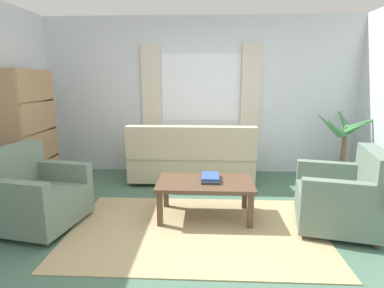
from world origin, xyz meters
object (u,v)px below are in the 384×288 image
(armchair_left, at_px, (34,195))
(potted_plant, at_px, (344,151))
(armchair_right, at_px, (344,197))
(book_stack_on_table, at_px, (210,178))
(couch, at_px, (192,159))
(coffee_table, at_px, (205,186))
(bookshelf, at_px, (34,129))

(armchair_left, xyz_separation_m, potted_plant, (3.98, 1.66, 0.15))
(armchair_right, xyz_separation_m, book_stack_on_table, (-1.42, 0.25, 0.11))
(couch, height_order, armchair_left, couch)
(coffee_table, bearing_deg, book_stack_on_table, 36.48)
(coffee_table, relative_size, bookshelf, 0.64)
(armchair_left, height_order, armchair_right, same)
(couch, bearing_deg, potted_plant, -178.06)
(armchair_right, height_order, book_stack_on_table, armchair_right)
(armchair_right, distance_m, bookshelf, 4.09)
(armchair_left, distance_m, potted_plant, 4.32)
(armchair_left, bearing_deg, book_stack_on_table, -68.97)
(armchair_left, height_order, coffee_table, armchair_left)
(book_stack_on_table, bearing_deg, potted_plant, 32.36)
(armchair_left, height_order, bookshelf, bookshelf)
(potted_plant, height_order, bookshelf, bookshelf)
(couch, distance_m, armchair_right, 2.25)
(couch, xyz_separation_m, bookshelf, (-2.22, -0.44, 0.52))
(coffee_table, height_order, bookshelf, bookshelf)
(armchair_right, relative_size, book_stack_on_table, 2.96)
(couch, relative_size, armchair_left, 1.95)
(coffee_table, distance_m, potted_plant, 2.52)
(armchair_right, distance_m, potted_plant, 1.69)
(coffee_table, height_order, book_stack_on_table, book_stack_on_table)
(armchair_right, bearing_deg, bookshelf, -92.17)
(coffee_table, relative_size, potted_plant, 0.94)
(couch, height_order, coffee_table, couch)
(couch, xyz_separation_m, coffee_table, (0.22, -1.27, 0.01))
(armchair_left, distance_m, armchair_right, 3.34)
(book_stack_on_table, relative_size, potted_plant, 0.29)
(armchair_right, relative_size, bookshelf, 0.58)
(coffee_table, bearing_deg, armchair_right, -7.83)
(armchair_right, bearing_deg, couch, -118.43)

